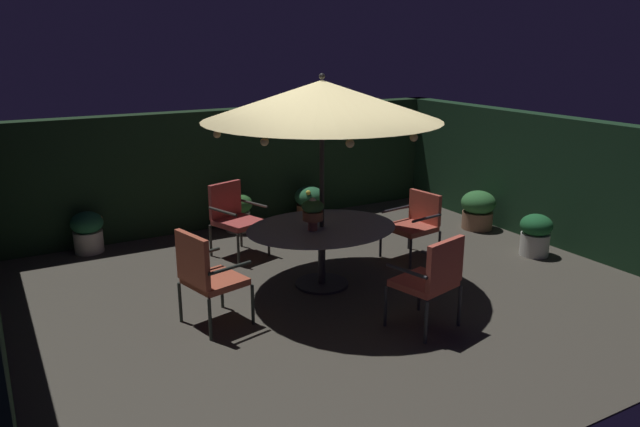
{
  "coord_description": "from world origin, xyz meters",
  "views": [
    {
      "loc": [
        -3.55,
        -5.89,
        2.92
      ],
      "look_at": [
        -0.08,
        0.21,
        0.9
      ],
      "focal_mm": 34.14,
      "sensor_mm": 36.0,
      "label": 1
    }
  ],
  "objects_px": {
    "patio_chair_southeast": "(234,214)",
    "potted_plant_right_far": "(87,231)",
    "patio_chair_north": "(206,273)",
    "potted_plant_back_left": "(309,202)",
    "centerpiece_planter": "(313,211)",
    "patio_chair_east": "(416,221)",
    "patio_umbrella": "(322,101)",
    "patio_chair_northeast": "(432,276)",
    "potted_plant_back_center": "(238,210)",
    "potted_plant_left_far": "(478,209)",
    "potted_plant_right_near": "(536,234)",
    "patio_dining_table": "(322,236)"
  },
  "relations": [
    {
      "from": "patio_chair_southeast",
      "to": "potted_plant_right_far",
      "type": "height_order",
      "value": "patio_chair_southeast"
    },
    {
      "from": "patio_chair_north",
      "to": "potted_plant_back_left",
      "type": "distance_m",
      "value": 4.04
    },
    {
      "from": "centerpiece_planter",
      "to": "patio_chair_east",
      "type": "height_order",
      "value": "centerpiece_planter"
    },
    {
      "from": "patio_chair_east",
      "to": "patio_umbrella",
      "type": "bearing_deg",
      "value": -171.8
    },
    {
      "from": "patio_chair_northeast",
      "to": "potted_plant_right_far",
      "type": "height_order",
      "value": "patio_chair_northeast"
    },
    {
      "from": "potted_plant_right_far",
      "to": "potted_plant_back_center",
      "type": "bearing_deg",
      "value": -2.91
    },
    {
      "from": "centerpiece_planter",
      "to": "potted_plant_back_center",
      "type": "height_order",
      "value": "centerpiece_planter"
    },
    {
      "from": "potted_plant_left_far",
      "to": "potted_plant_right_far",
      "type": "bearing_deg",
      "value": 161.37
    },
    {
      "from": "potted_plant_left_far",
      "to": "potted_plant_back_center",
      "type": "xyz_separation_m",
      "value": [
        -3.37,
        1.77,
        0.02
      ]
    },
    {
      "from": "patio_chair_north",
      "to": "potted_plant_right_far",
      "type": "relative_size",
      "value": 1.77
    },
    {
      "from": "patio_chair_north",
      "to": "potted_plant_right_near",
      "type": "relative_size",
      "value": 1.77
    },
    {
      "from": "centerpiece_planter",
      "to": "potted_plant_left_far",
      "type": "height_order",
      "value": "centerpiece_planter"
    },
    {
      "from": "patio_chair_east",
      "to": "potted_plant_back_center",
      "type": "bearing_deg",
      "value": 125.67
    },
    {
      "from": "patio_chair_east",
      "to": "potted_plant_right_near",
      "type": "relative_size",
      "value": 1.52
    },
    {
      "from": "patio_chair_east",
      "to": "patio_dining_table",
      "type": "bearing_deg",
      "value": -171.8
    },
    {
      "from": "patio_dining_table",
      "to": "patio_chair_northeast",
      "type": "distance_m",
      "value": 1.64
    },
    {
      "from": "potted_plant_back_left",
      "to": "potted_plant_left_far",
      "type": "bearing_deg",
      "value": -39.11
    },
    {
      "from": "patio_umbrella",
      "to": "patio_chair_east",
      "type": "distance_m",
      "value": 2.38
    },
    {
      "from": "patio_dining_table",
      "to": "patio_chair_southeast",
      "type": "relative_size",
      "value": 1.85
    },
    {
      "from": "patio_chair_east",
      "to": "potted_plant_right_far",
      "type": "bearing_deg",
      "value": 147.92
    },
    {
      "from": "centerpiece_planter",
      "to": "patio_chair_southeast",
      "type": "height_order",
      "value": "centerpiece_planter"
    },
    {
      "from": "potted_plant_back_center",
      "to": "potted_plant_right_far",
      "type": "bearing_deg",
      "value": 177.09
    },
    {
      "from": "patio_umbrella",
      "to": "patio_chair_southeast",
      "type": "distance_m",
      "value": 2.34
    },
    {
      "from": "patio_umbrella",
      "to": "potted_plant_left_far",
      "type": "bearing_deg",
      "value": 13.41
    },
    {
      "from": "patio_dining_table",
      "to": "potted_plant_left_far",
      "type": "xyz_separation_m",
      "value": [
        3.32,
        0.79,
        -0.31
      ]
    },
    {
      "from": "potted_plant_left_far",
      "to": "potted_plant_back_left",
      "type": "bearing_deg",
      "value": 140.89
    },
    {
      "from": "patio_chair_east",
      "to": "potted_plant_left_far",
      "type": "distance_m",
      "value": 1.8
    },
    {
      "from": "potted_plant_right_far",
      "to": "potted_plant_back_center",
      "type": "height_order",
      "value": "potted_plant_back_center"
    },
    {
      "from": "patio_chair_north",
      "to": "potted_plant_back_left",
      "type": "bearing_deg",
      "value": 46.0
    },
    {
      "from": "patio_umbrella",
      "to": "patio_chair_north",
      "type": "bearing_deg",
      "value": -166.48
    },
    {
      "from": "patio_chair_north",
      "to": "patio_chair_east",
      "type": "xyz_separation_m",
      "value": [
        3.22,
        0.62,
        -0.08
      ]
    },
    {
      "from": "patio_chair_north",
      "to": "potted_plant_right_near",
      "type": "bearing_deg",
      "value": -1.87
    },
    {
      "from": "patio_dining_table",
      "to": "potted_plant_right_near",
      "type": "height_order",
      "value": "patio_dining_table"
    },
    {
      "from": "patio_chair_east",
      "to": "centerpiece_planter",
      "type": "bearing_deg",
      "value": -170.19
    },
    {
      "from": "potted_plant_right_near",
      "to": "potted_plant_left_far",
      "type": "relative_size",
      "value": 0.96
    },
    {
      "from": "potted_plant_left_far",
      "to": "potted_plant_right_near",
      "type": "bearing_deg",
      "value": -98.23
    },
    {
      "from": "centerpiece_planter",
      "to": "potted_plant_right_near",
      "type": "distance_m",
      "value": 3.39
    },
    {
      "from": "centerpiece_planter",
      "to": "potted_plant_right_near",
      "type": "height_order",
      "value": "centerpiece_planter"
    },
    {
      "from": "patio_umbrella",
      "to": "potted_plant_back_left",
      "type": "bearing_deg",
      "value": 64.49
    },
    {
      "from": "patio_chair_north",
      "to": "patio_umbrella",
      "type": "bearing_deg",
      "value": 13.52
    },
    {
      "from": "centerpiece_planter",
      "to": "potted_plant_back_left",
      "type": "height_order",
      "value": "centerpiece_planter"
    },
    {
      "from": "patio_chair_northeast",
      "to": "patio_chair_southeast",
      "type": "distance_m",
      "value": 3.28
    },
    {
      "from": "patio_dining_table",
      "to": "potted_plant_right_near",
      "type": "relative_size",
      "value": 3.15
    },
    {
      "from": "potted_plant_right_near",
      "to": "potted_plant_right_far",
      "type": "relative_size",
      "value": 1.0
    },
    {
      "from": "potted_plant_back_left",
      "to": "patio_chair_east",
      "type": "bearing_deg",
      "value": -79.59
    },
    {
      "from": "patio_dining_table",
      "to": "potted_plant_left_far",
      "type": "distance_m",
      "value": 3.42
    },
    {
      "from": "patio_chair_north",
      "to": "potted_plant_left_far",
      "type": "height_order",
      "value": "patio_chair_north"
    },
    {
      "from": "potted_plant_left_far",
      "to": "patio_chair_north",
      "type": "bearing_deg",
      "value": -166.56
    },
    {
      "from": "patio_chair_southeast",
      "to": "potted_plant_left_far",
      "type": "bearing_deg",
      "value": -11.4
    },
    {
      "from": "patio_chair_east",
      "to": "patio_chair_northeast",
      "type": "bearing_deg",
      "value": -124.02
    }
  ]
}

